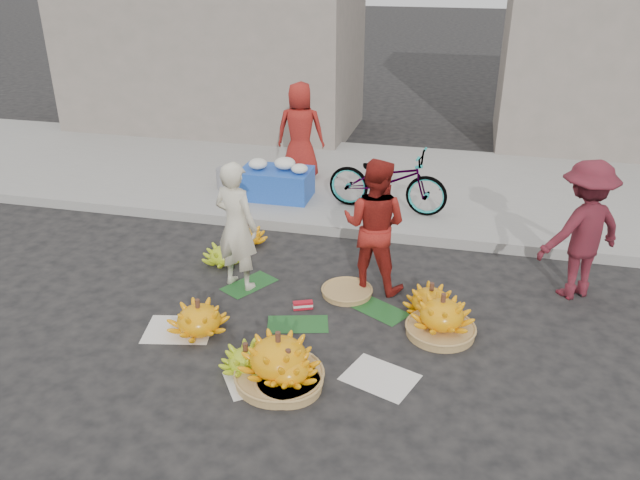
% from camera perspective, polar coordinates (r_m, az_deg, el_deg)
% --- Properties ---
extents(ground, '(80.00, 80.00, 0.00)m').
position_cam_1_polar(ground, '(6.91, -0.79, -6.95)').
color(ground, black).
rests_on(ground, ground).
extents(curb, '(40.00, 0.25, 0.15)m').
position_cam_1_polar(curb, '(8.77, 2.80, 0.92)').
color(curb, gray).
rests_on(curb, ground).
extents(sidewalk, '(40.00, 4.00, 0.12)m').
position_cam_1_polar(sidewalk, '(10.70, 4.99, 5.34)').
color(sidewalk, gray).
rests_on(sidewalk, ground).
extents(building_left, '(6.00, 3.00, 4.00)m').
position_cam_1_polar(building_left, '(14.08, -9.77, 18.01)').
color(building_left, gray).
rests_on(building_left, sidewalk).
extents(newspaper_scatter, '(3.20, 1.80, 0.00)m').
position_cam_1_polar(newspaper_scatter, '(6.27, -2.64, -10.70)').
color(newspaper_scatter, silver).
rests_on(newspaper_scatter, ground).
extents(banana_leaves, '(2.00, 1.00, 0.00)m').
position_cam_1_polar(banana_leaves, '(7.09, -1.17, -5.99)').
color(banana_leaves, '#17461D').
rests_on(banana_leaves, ground).
extents(banana_bunch_0, '(0.83, 0.83, 0.40)m').
position_cam_1_polar(banana_bunch_0, '(6.67, -11.02, -7.00)').
color(banana_bunch_0, '#F1A10C').
rests_on(banana_bunch_0, ground).
extents(banana_bunch_1, '(0.57, 0.57, 0.31)m').
position_cam_1_polar(banana_bunch_1, '(6.07, -6.78, -10.75)').
color(banana_bunch_1, '#7FA717').
rests_on(banana_bunch_1, ground).
extents(banana_bunch_2, '(0.92, 0.92, 0.54)m').
position_cam_1_polar(banana_bunch_2, '(5.84, -3.79, -10.86)').
color(banana_bunch_2, olive).
rests_on(banana_bunch_2, ground).
extents(banana_bunch_3, '(0.69, 0.69, 0.43)m').
position_cam_1_polar(banana_bunch_3, '(5.79, -2.88, -11.99)').
color(banana_bunch_3, olive).
rests_on(banana_bunch_3, ground).
extents(banana_bunch_4, '(0.71, 0.71, 0.48)m').
position_cam_1_polar(banana_bunch_4, '(6.62, 11.06, -6.91)').
color(banana_bunch_4, olive).
rests_on(banana_bunch_4, ground).
extents(banana_bunch_5, '(0.62, 0.62, 0.36)m').
position_cam_1_polar(banana_bunch_5, '(7.01, 10.09, -5.36)').
color(banana_bunch_5, '#F1A10C').
rests_on(banana_bunch_5, ground).
extents(banana_bunch_6, '(0.60, 0.60, 0.32)m').
position_cam_1_polar(banana_bunch_6, '(8.03, -8.80, -1.28)').
color(banana_bunch_6, '#7FA717').
rests_on(banana_bunch_6, ground).
extents(banana_bunch_7, '(0.60, 0.60, 0.31)m').
position_cam_1_polar(banana_bunch_7, '(8.51, -6.61, 0.41)').
color(banana_bunch_7, '#F1A10C').
rests_on(banana_bunch_7, ground).
extents(basket_spare, '(0.64, 0.64, 0.07)m').
position_cam_1_polar(basket_spare, '(7.30, 2.48, -4.75)').
color(basket_spare, olive).
rests_on(basket_spare, ground).
extents(incense_stack, '(0.23, 0.15, 0.09)m').
position_cam_1_polar(incense_stack, '(7.00, -1.57, -5.98)').
color(incense_stack, '#AB1220').
rests_on(incense_stack, ground).
extents(vendor_cream, '(0.65, 0.53, 1.54)m').
position_cam_1_polar(vendor_cream, '(7.23, -7.66, 1.27)').
color(vendor_cream, beige).
rests_on(vendor_cream, ground).
extents(vendor_red, '(0.87, 0.73, 1.59)m').
position_cam_1_polar(vendor_red, '(7.15, 5.00, 1.34)').
color(vendor_red, maroon).
rests_on(vendor_red, ground).
extents(man_striped, '(1.21, 1.09, 1.63)m').
position_cam_1_polar(man_striped, '(7.55, 22.87, 0.82)').
color(man_striped, maroon).
rests_on(man_striped, ground).
extents(flower_table, '(1.09, 0.68, 0.63)m').
position_cam_1_polar(flower_table, '(9.75, -4.00, 5.37)').
color(flower_table, '#1A44AD').
rests_on(flower_table, sidewalk).
extents(grey_bucket, '(0.30, 0.30, 0.33)m').
position_cam_1_polar(grey_bucket, '(10.25, -8.63, 5.60)').
color(grey_bucket, slate).
rests_on(grey_bucket, sidewalk).
extents(flower_vendor, '(0.85, 0.62, 1.61)m').
position_cam_1_polar(flower_vendor, '(10.45, -1.81, 9.92)').
color(flower_vendor, maroon).
rests_on(flower_vendor, sidewalk).
extents(bicycle, '(0.82, 1.85, 0.94)m').
position_cam_1_polar(bicycle, '(9.22, 6.18, 5.49)').
color(bicycle, gray).
rests_on(bicycle, sidewalk).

